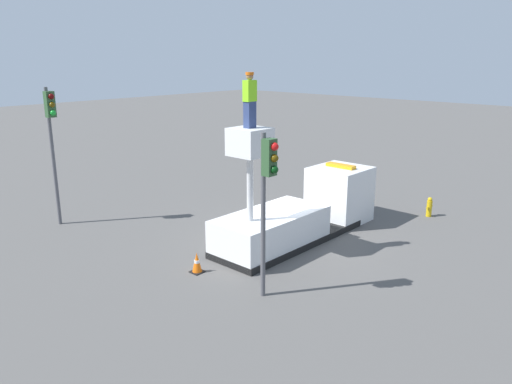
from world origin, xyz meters
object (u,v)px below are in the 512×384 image
(bucket_truck, at_px, (301,213))
(traffic_light_across, at_px, (52,130))
(traffic_light_pole, at_px, (267,184))
(worker, at_px, (250,100))
(traffic_cone_rear, at_px, (197,263))
(fire_hydrant, at_px, (429,207))

(bucket_truck, bearing_deg, traffic_light_across, 124.34)
(traffic_light_pole, bearing_deg, worker, 52.35)
(bucket_truck, relative_size, traffic_cone_rear, 11.32)
(traffic_light_pole, xyz_separation_m, traffic_cone_rear, (-0.24, 2.76, -3.06))
(bucket_truck, xyz_separation_m, traffic_light_across, (-5.54, 8.11, 2.98))
(bucket_truck, bearing_deg, traffic_cone_rear, 174.82)
(traffic_light_across, height_order, fire_hydrant, traffic_light_across)
(traffic_light_pole, distance_m, fire_hydrant, 10.75)
(traffic_light_across, xyz_separation_m, fire_hydrant, (11.24, -10.69, -3.51))
(bucket_truck, height_order, fire_hydrant, bucket_truck)
(worker, xyz_separation_m, traffic_cone_rear, (-2.03, 0.44, -5.04))
(worker, height_order, traffic_cone_rear, worker)
(bucket_truck, relative_size, fire_hydrant, 8.96)
(fire_hydrant, bearing_deg, traffic_light_pole, 178.54)
(fire_hydrant, relative_size, traffic_cone_rear, 1.26)
(traffic_light_across, relative_size, traffic_cone_rear, 8.20)
(traffic_cone_rear, bearing_deg, traffic_light_pole, -85.12)
(worker, bearing_deg, bucket_truck, 0.00)
(fire_hydrant, bearing_deg, traffic_cone_rear, 164.01)
(traffic_light_pole, bearing_deg, traffic_cone_rear, 94.88)
(worker, height_order, traffic_light_pole, worker)
(bucket_truck, distance_m, traffic_cone_rear, 4.92)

